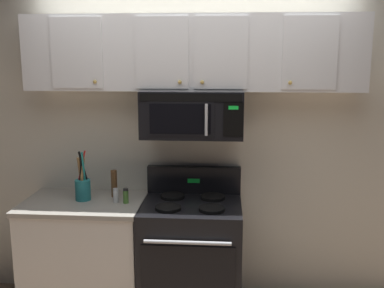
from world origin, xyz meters
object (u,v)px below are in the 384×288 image
(stove_range, at_px, (191,256))
(utensil_crock_teal, at_px, (83,186))
(pepper_mill, at_px, (114,184))
(spice_jar, at_px, (126,196))
(salt_shaker, at_px, (116,195))
(over_range_microwave, at_px, (192,114))

(stove_range, relative_size, utensil_crock_teal, 2.85)
(utensil_crock_teal, height_order, pepper_mill, utensil_crock_teal)
(pepper_mill, height_order, spice_jar, pepper_mill)
(utensil_crock_teal, bearing_deg, salt_shaker, -7.96)
(salt_shaker, relative_size, pepper_mill, 0.51)
(salt_shaker, height_order, spice_jar, spice_jar)
(utensil_crock_teal, relative_size, salt_shaker, 3.60)
(pepper_mill, bearing_deg, salt_shaker, -71.93)
(stove_range, bearing_deg, salt_shaker, -179.18)
(salt_shaker, xyz_separation_m, pepper_mill, (-0.04, 0.14, 0.05))
(over_range_microwave, relative_size, utensil_crock_teal, 1.94)
(over_range_microwave, xyz_separation_m, pepper_mill, (-0.63, 0.01, -0.57))
(stove_range, relative_size, salt_shaker, 10.26)
(salt_shaker, bearing_deg, utensil_crock_teal, 172.04)
(stove_range, xyz_separation_m, utensil_crock_teal, (-0.85, 0.03, 0.54))
(over_range_microwave, xyz_separation_m, spice_jar, (-0.50, -0.14, -0.62))
(salt_shaker, bearing_deg, spice_jar, -11.12)
(over_range_microwave, bearing_deg, salt_shaker, -167.89)
(stove_range, relative_size, pepper_mill, 5.20)
(stove_range, height_order, pepper_mill, stove_range)
(spice_jar, bearing_deg, over_range_microwave, 15.76)
(over_range_microwave, xyz_separation_m, utensil_crock_teal, (-0.85, -0.09, -0.56))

